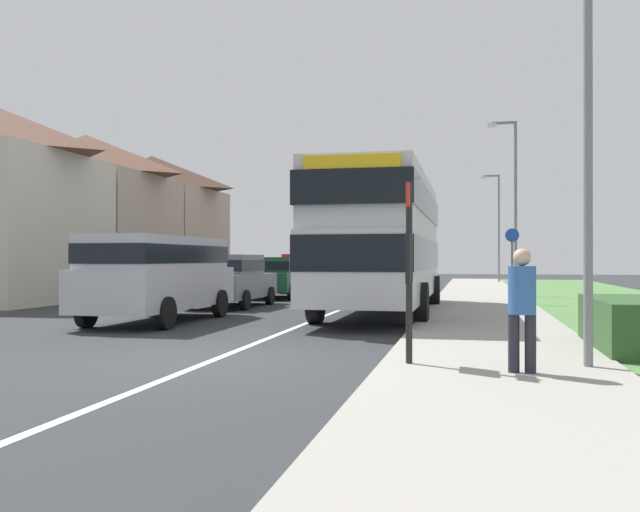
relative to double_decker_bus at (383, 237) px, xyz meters
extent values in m
plane|color=#2D3033|center=(-1.47, -8.93, -2.14)|extent=(120.00, 120.00, 0.00)
cube|color=silver|center=(-1.47, -0.93, -2.14)|extent=(0.14, 60.00, 0.01)
cube|color=#9E998E|center=(2.73, -2.93, -2.08)|extent=(3.20, 68.00, 0.12)
cube|color=#2D5128|center=(4.83, -6.98, -1.69)|extent=(1.10, 3.08, 0.90)
cube|color=#BCBCC1|center=(0.00, 0.00, -0.82)|extent=(2.50, 10.31, 1.65)
cube|color=#BCBCC1|center=(0.00, 0.00, 0.78)|extent=(2.45, 10.11, 1.55)
cube|color=black|center=(0.00, 0.00, -0.49)|extent=(2.52, 10.37, 0.76)
cube|color=black|center=(0.00, 0.00, 0.86)|extent=(2.52, 10.37, 0.72)
cube|color=gold|center=(0.00, -5.10, 1.28)|extent=(2.00, 0.08, 0.44)
cylinder|color=black|center=(-1.25, 3.20, -1.64)|extent=(0.30, 1.00, 1.00)
cylinder|color=black|center=(1.25, 3.20, -1.64)|extent=(0.30, 1.00, 1.00)
cylinder|color=black|center=(-1.25, -2.84, -1.64)|extent=(0.30, 1.00, 1.00)
cylinder|color=black|center=(1.25, -2.84, -1.64)|extent=(0.30, 1.00, 1.00)
cube|color=#B7B7BC|center=(-5.06, -3.28, -1.31)|extent=(1.95, 5.34, 0.94)
cube|color=#B7B7BC|center=(-5.06, -3.28, -0.45)|extent=(1.72, 4.91, 0.77)
cube|color=black|center=(-5.06, -3.28, -0.49)|extent=(1.76, 4.96, 0.43)
cylinder|color=black|center=(-6.01, -1.62, -1.78)|extent=(0.20, 0.72, 0.72)
cylinder|color=black|center=(-4.10, -1.62, -1.78)|extent=(0.20, 0.72, 0.72)
cylinder|color=black|center=(-6.01, -4.93, -1.78)|extent=(0.20, 0.72, 0.72)
cylinder|color=black|center=(-4.10, -4.93, -1.78)|extent=(0.20, 0.72, 0.72)
cube|color=slate|center=(-5.12, 2.11, -1.47)|extent=(1.81, 4.23, 0.75)
cube|color=slate|center=(-5.12, 1.90, -0.78)|extent=(1.59, 2.33, 0.61)
cube|color=black|center=(-5.12, 1.90, -0.81)|extent=(1.63, 2.35, 0.34)
cylinder|color=black|center=(-6.00, 3.42, -1.84)|extent=(0.20, 0.60, 0.60)
cylinder|color=black|center=(-4.23, 3.42, -1.84)|extent=(0.20, 0.60, 0.60)
cylinder|color=black|center=(-6.00, 0.80, -1.84)|extent=(0.20, 0.60, 0.60)
cylinder|color=black|center=(-4.23, 0.80, -1.84)|extent=(0.20, 0.60, 0.60)
cube|color=#19472D|center=(-5.02, 7.09, -1.49)|extent=(1.85, 3.91, 0.71)
cube|color=#19472D|center=(-5.02, 6.90, -0.84)|extent=(1.62, 2.15, 0.58)
cube|color=black|center=(-5.02, 6.90, -0.87)|extent=(1.66, 2.17, 0.33)
cylinder|color=black|center=(-5.92, 8.30, -1.84)|extent=(0.20, 0.60, 0.60)
cylinder|color=black|center=(-4.11, 8.30, -1.84)|extent=(0.20, 0.60, 0.60)
cylinder|color=black|center=(-5.92, 5.88, -1.84)|extent=(0.20, 0.60, 0.60)
cylinder|color=black|center=(-4.11, 5.88, -1.84)|extent=(0.20, 0.60, 0.60)
cube|color=#B21E1E|center=(-5.08, 12.18, -1.45)|extent=(1.84, 3.93, 0.79)
cube|color=#B21E1E|center=(-5.08, 11.98, -0.73)|extent=(1.62, 2.16, 0.65)
cube|color=black|center=(-5.08, 11.98, -0.76)|extent=(1.66, 2.18, 0.36)
cylinder|color=black|center=(-5.98, 13.40, -1.84)|extent=(0.20, 0.60, 0.60)
cylinder|color=black|center=(-4.18, 13.40, -1.84)|extent=(0.20, 0.60, 0.60)
cylinder|color=black|center=(-5.98, 10.96, -1.84)|extent=(0.20, 0.60, 0.60)
cylinder|color=black|center=(-4.18, 10.96, -1.84)|extent=(0.20, 0.60, 0.60)
cylinder|color=#23232D|center=(2.87, -9.88, -1.72)|extent=(0.14, 0.14, 0.85)
cylinder|color=#23232D|center=(3.07, -9.88, -1.72)|extent=(0.14, 0.14, 0.85)
cylinder|color=#2D599E|center=(2.97, -9.88, -0.99)|extent=(0.34, 0.34, 0.60)
sphere|color=tan|center=(2.97, -9.88, -0.58)|extent=(0.22, 0.22, 0.22)
cylinder|color=black|center=(1.53, -9.40, -0.84)|extent=(0.09, 0.09, 2.60)
cube|color=red|center=(1.53, -9.40, 0.26)|extent=(0.04, 0.44, 0.32)
cube|color=black|center=(1.53, -9.38, -0.59)|extent=(0.06, 0.52, 0.68)
cylinder|color=slate|center=(3.68, 4.32, -1.09)|extent=(0.08, 0.08, 2.10)
cylinder|color=blue|center=(3.68, 4.32, 0.16)|extent=(0.44, 0.03, 0.44)
cylinder|color=slate|center=(3.86, -9.17, 1.81)|extent=(0.12, 0.12, 7.91)
cylinder|color=slate|center=(4.09, 9.16, 1.32)|extent=(0.12, 0.12, 6.93)
cube|color=slate|center=(3.64, 9.16, 4.74)|extent=(0.90, 0.10, 0.10)
cube|color=silver|center=(3.19, 9.16, 4.67)|extent=(0.36, 0.20, 0.14)
cylinder|color=slate|center=(4.08, 24.84, 1.20)|extent=(0.12, 0.12, 6.68)
cube|color=slate|center=(3.63, 24.84, 4.49)|extent=(0.90, 0.10, 0.10)
cube|color=silver|center=(3.18, 24.84, 4.42)|extent=(0.36, 0.20, 0.14)
cube|color=tan|center=(-14.32, 8.80, 0.46)|extent=(6.61, 6.35, 5.20)
pyramid|color=brown|center=(-14.32, 8.80, 3.98)|extent=(6.61, 6.35, 1.84)
cube|color=tan|center=(-14.32, 15.28, 0.46)|extent=(6.61, 6.35, 5.20)
pyramid|color=#4C3328|center=(-14.32, 15.28, 3.98)|extent=(6.61, 6.35, 1.84)
camera|label=1|loc=(2.34, -18.82, -0.60)|focal=38.75mm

